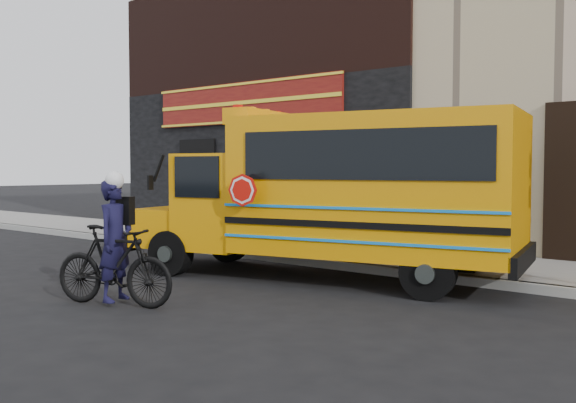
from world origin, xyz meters
The scene contains 7 objects.
ground centered at (0.00, 0.00, 0.00)m, with size 120.00×120.00×0.00m, color black.
curb centered at (0.00, 2.60, 0.07)m, with size 40.00×0.20×0.15m, color #9B9C96.
sidewalk centered at (0.00, 4.10, 0.07)m, with size 40.00×3.00×0.15m, color slate.
building centered at (-0.04, 10.45, 6.13)m, with size 20.00×10.70×12.00m.
school_bus centered at (0.74, 1.66, 1.51)m, with size 7.19×3.53×2.92m.
bicycle centered at (-0.50, -2.00, 0.56)m, with size 0.52×1.86×1.12m, color black.
cyclist centered at (-0.57, -1.91, 0.85)m, with size 0.62×0.41×1.70m, color black.
Camera 1 is at (6.91, -7.24, 1.90)m, focal length 40.00 mm.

